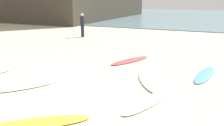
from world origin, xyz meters
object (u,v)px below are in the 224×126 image
object	(u,v)px
surfboard_3	(146,102)
surfboard_4	(24,86)
surfboard_0	(34,123)
beachgoer_mid	(82,24)
surfboard_6	(12,66)
surfboard_5	(205,75)
surfboard_7	(148,81)
surfboard_2	(130,60)

from	to	relation	value
surfboard_3	surfboard_4	distance (m)	3.93
surfboard_0	beachgoer_mid	xyz separation A→B (m)	(-5.69, 11.35, 0.94)
surfboard_6	surfboard_0	bearing A→B (deg)	-60.54
surfboard_4	surfboard_5	bearing A→B (deg)	-109.00
beachgoer_mid	surfboard_7	bearing A→B (deg)	-139.08
surfboard_0	surfboard_5	distance (m)	6.29
surfboard_4	surfboard_6	bearing A→B (deg)	0.33
surfboard_6	beachgoer_mid	size ratio (longest dim) A/B	1.11
surfboard_6	surfboard_5	bearing A→B (deg)	-6.77
surfboard_3	surfboard_5	xyz separation A→B (m)	(1.27, 3.26, -0.00)
surfboard_2	surfboard_5	distance (m)	3.33
surfboard_0	surfboard_3	distance (m)	2.90
surfboard_0	surfboard_4	bearing A→B (deg)	-169.45
surfboard_5	surfboard_6	bearing A→B (deg)	-155.64
surfboard_3	surfboard_4	world-z (taller)	same
surfboard_5	surfboard_7	world-z (taller)	surfboard_7
surfboard_0	surfboard_7	xyz separation A→B (m)	(1.52, 3.78, 0.01)
surfboard_2	surfboard_4	distance (m)	4.89
surfboard_6	beachgoer_mid	world-z (taller)	beachgoer_mid
surfboard_0	surfboard_4	size ratio (longest dim) A/B	1.24
surfboard_0	surfboard_2	xyz separation A→B (m)	(-0.00, 6.18, 0.00)
surfboard_3	surfboard_5	size ratio (longest dim) A/B	0.87
surfboard_4	surfboard_5	world-z (taller)	surfboard_4
surfboard_2	surfboard_6	bearing A→B (deg)	-122.49
surfboard_4	surfboard_6	xyz separation A→B (m)	(-2.27, 1.59, 0.00)
surfboard_3	beachgoer_mid	xyz separation A→B (m)	(-7.65, 9.21, 0.94)
surfboard_2	surfboard_4	bearing A→B (deg)	-90.42
surfboard_3	surfboard_6	bearing A→B (deg)	6.23
beachgoer_mid	surfboard_3	bearing A→B (deg)	-142.97
surfboard_0	surfboard_5	bearing A→B (deg)	110.60
surfboard_7	surfboard_2	bearing A→B (deg)	-86.28
surfboard_2	beachgoer_mid	xyz separation A→B (m)	(-5.69, 5.18, 0.94)
surfboard_0	surfboard_3	world-z (taller)	surfboard_3
surfboard_0	surfboard_6	xyz separation A→B (m)	(-4.21, 3.28, 0.00)
surfboard_6	beachgoer_mid	distance (m)	8.26
surfboard_3	surfboard_4	size ratio (longest dim) A/B	1.02
surfboard_6	surfboard_7	size ratio (longest dim) A/B	0.93
surfboard_5	beachgoer_mid	distance (m)	10.77
surfboard_4	surfboard_7	xyz separation A→B (m)	(3.46, 2.09, 0.01)
surfboard_4	surfboard_3	bearing A→B (deg)	-138.04
surfboard_0	beachgoer_mid	world-z (taller)	beachgoer_mid
surfboard_7	surfboard_3	bearing A→B (deg)	76.43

